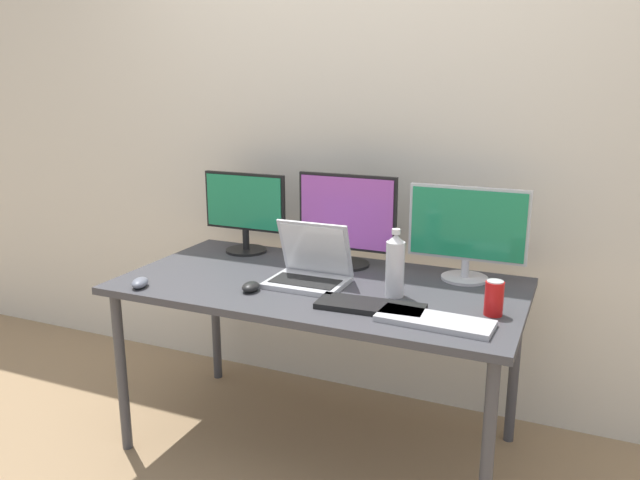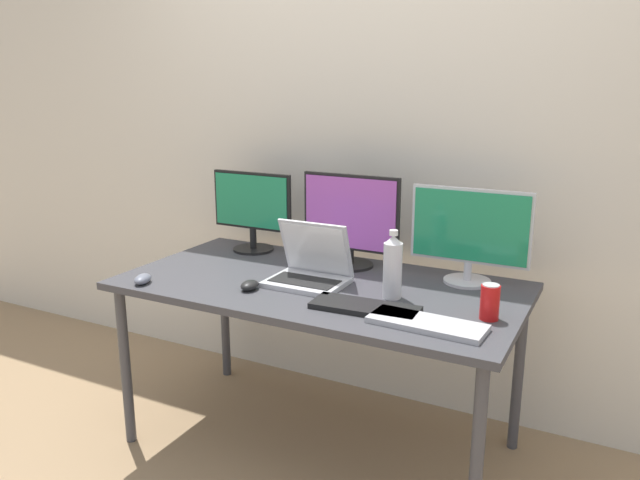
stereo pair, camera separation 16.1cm
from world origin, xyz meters
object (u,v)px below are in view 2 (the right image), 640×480
(monitor_center, at_px, (351,219))
(laptop_silver, at_px, (310,269))
(work_desk, at_px, (320,296))
(mouse_by_laptop, at_px, (250,285))
(mouse_by_keyboard, at_px, (143,279))
(keyboard_main, at_px, (365,307))
(monitor_right, at_px, (470,233))
(keyboard_aux, at_px, (427,324))
(water_bottle, at_px, (393,267))
(soda_can_near_keyboard, at_px, (490,302))
(monitor_left, at_px, (252,208))

(monitor_center, xyz_separation_m, laptop_silver, (-0.05, -0.29, -0.15))
(work_desk, bearing_deg, mouse_by_laptop, -135.04)
(monitor_center, bearing_deg, mouse_by_keyboard, -136.69)
(work_desk, height_order, keyboard_main, keyboard_main)
(work_desk, distance_m, monitor_right, 0.66)
(keyboard_aux, bearing_deg, monitor_center, 138.01)
(laptop_silver, height_order, mouse_by_laptop, laptop_silver)
(monitor_right, distance_m, keyboard_aux, 0.56)
(mouse_by_keyboard, height_order, mouse_by_laptop, same)
(monitor_right, relative_size, water_bottle, 1.83)
(water_bottle, relative_size, soda_can_near_keyboard, 2.09)
(monitor_left, height_order, mouse_by_laptop, monitor_left)
(keyboard_aux, xyz_separation_m, soda_can_near_keyboard, (0.17, 0.16, 0.05))
(monitor_right, bearing_deg, laptop_silver, -152.68)
(work_desk, distance_m, keyboard_main, 0.36)
(keyboard_main, bearing_deg, monitor_right, 59.56)
(monitor_right, relative_size, mouse_by_laptop, 5.23)
(work_desk, xyz_separation_m, keyboard_aux, (0.53, -0.25, 0.07))
(keyboard_main, xyz_separation_m, mouse_by_keyboard, (-0.92, -0.14, 0.01))
(monitor_center, relative_size, water_bottle, 1.70)
(mouse_by_keyboard, bearing_deg, work_desk, 7.91)
(monitor_center, xyz_separation_m, mouse_by_laptop, (-0.22, -0.47, -0.19))
(monitor_center, relative_size, laptop_silver, 1.46)
(monitor_right, bearing_deg, keyboard_aux, -89.95)
(keyboard_main, bearing_deg, monitor_center, 117.15)
(laptop_silver, bearing_deg, keyboard_main, -29.74)
(water_bottle, bearing_deg, mouse_by_laptop, -161.94)
(keyboard_main, bearing_deg, water_bottle, 74.05)
(keyboard_main, height_order, mouse_by_keyboard, mouse_by_keyboard)
(monitor_right, bearing_deg, mouse_by_keyboard, -152.15)
(work_desk, distance_m, laptop_silver, 0.12)
(soda_can_near_keyboard, bearing_deg, monitor_center, 152.91)
(monitor_right, height_order, water_bottle, monitor_right)
(monitor_center, height_order, keyboard_main, monitor_center)
(keyboard_aux, bearing_deg, mouse_by_laptop, 179.48)
(monitor_right, distance_m, mouse_by_keyboard, 1.33)
(monitor_right, relative_size, keyboard_aux, 1.23)
(mouse_by_laptop, bearing_deg, monitor_right, 26.21)
(laptop_silver, xyz_separation_m, mouse_by_keyboard, (-0.60, -0.32, -0.04))
(monitor_left, xyz_separation_m, keyboard_main, (0.80, -0.49, -0.20))
(monitor_right, xyz_separation_m, mouse_by_keyboard, (-1.17, -0.62, -0.19))
(monitor_right, bearing_deg, mouse_by_laptop, -146.81)
(monitor_left, xyz_separation_m, mouse_by_laptop, (0.31, -0.50, -0.19))
(keyboard_main, bearing_deg, mouse_by_keyboard, -174.71)
(monitor_center, xyz_separation_m, keyboard_aux, (0.52, -0.52, -0.20))
(monitor_left, height_order, monitor_center, monitor_center)
(monitor_right, distance_m, keyboard_main, 0.57)
(keyboard_main, distance_m, mouse_by_laptop, 0.49)
(mouse_by_laptop, bearing_deg, monitor_center, 58.51)
(work_desk, distance_m, mouse_by_laptop, 0.30)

